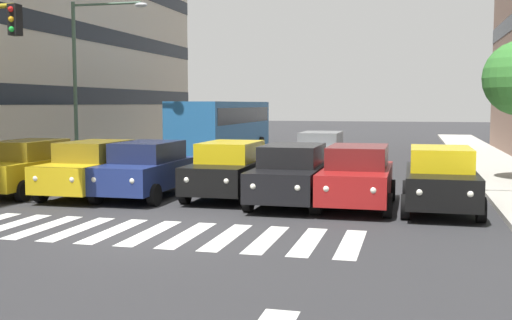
{
  "coord_description": "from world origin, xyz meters",
  "views": [
    {
      "loc": [
        -5.67,
        12.71,
        2.9
      ],
      "look_at": [
        -0.76,
        -6.74,
        1.07
      ],
      "focal_mm": 43.42,
      "sensor_mm": 36.0,
      "label": 1
    }
  ],
  "objects_px": {
    "car_4": "(146,169)",
    "car_5": "(93,168)",
    "car_3": "(230,169)",
    "car_row2_0": "(320,152)",
    "car_1": "(357,176)",
    "car_6": "(26,166)",
    "bus_behind_traffic": "(223,123)",
    "car_2": "(292,174)",
    "car_0": "(441,179)",
    "street_lamp_right": "(87,65)",
    "street_lamp_left": "(512,29)"
  },
  "relations": [
    {
      "from": "car_4",
      "to": "car_5",
      "type": "distance_m",
      "value": 1.74
    },
    {
      "from": "car_3",
      "to": "car_row2_0",
      "type": "bearing_deg",
      "value": -103.54
    },
    {
      "from": "car_1",
      "to": "car_3",
      "type": "height_order",
      "value": "same"
    },
    {
      "from": "car_row2_0",
      "to": "car_4",
      "type": "bearing_deg",
      "value": 61.63
    },
    {
      "from": "car_5",
      "to": "car_6",
      "type": "height_order",
      "value": "same"
    },
    {
      "from": "bus_behind_traffic",
      "to": "car_row2_0",
      "type": "bearing_deg",
      "value": 136.16
    },
    {
      "from": "car_4",
      "to": "car_6",
      "type": "distance_m",
      "value": 4.11
    },
    {
      "from": "car_2",
      "to": "car_row2_0",
      "type": "xyz_separation_m",
      "value": [
        0.36,
        -8.19,
        0.0
      ]
    },
    {
      "from": "car_4",
      "to": "car_row2_0",
      "type": "xyz_separation_m",
      "value": [
        -4.28,
        -7.92,
        0.0
      ]
    },
    {
      "from": "car_2",
      "to": "car_6",
      "type": "relative_size",
      "value": 1.0
    },
    {
      "from": "car_0",
      "to": "car_row2_0",
      "type": "bearing_deg",
      "value": -61.61
    },
    {
      "from": "bus_behind_traffic",
      "to": "street_lamp_right",
      "type": "relative_size",
      "value": 1.48
    },
    {
      "from": "car_4",
      "to": "street_lamp_right",
      "type": "xyz_separation_m",
      "value": [
        5.64,
        -6.58,
        3.67
      ]
    },
    {
      "from": "car_3",
      "to": "car_row2_0",
      "type": "height_order",
      "value": "same"
    },
    {
      "from": "car_4",
      "to": "car_6",
      "type": "relative_size",
      "value": 1.0
    },
    {
      "from": "car_0",
      "to": "car_5",
      "type": "height_order",
      "value": "same"
    },
    {
      "from": "car_1",
      "to": "street_lamp_right",
      "type": "xyz_separation_m",
      "value": [
        12.14,
        -6.84,
        3.67
      ]
    },
    {
      "from": "car_0",
      "to": "street_lamp_left",
      "type": "bearing_deg",
      "value": -174.13
    },
    {
      "from": "street_lamp_left",
      "to": "car_3",
      "type": "bearing_deg",
      "value": -5.39
    },
    {
      "from": "car_row2_0",
      "to": "car_5",
      "type": "bearing_deg",
      "value": 53.36
    },
    {
      "from": "car_1",
      "to": "car_5",
      "type": "xyz_separation_m",
      "value": [
        8.23,
        -0.1,
        0.0
      ]
    },
    {
      "from": "car_0",
      "to": "car_row2_0",
      "type": "relative_size",
      "value": 1.0
    },
    {
      "from": "car_1",
      "to": "street_lamp_left",
      "type": "bearing_deg",
      "value": -178.57
    },
    {
      "from": "car_5",
      "to": "car_3",
      "type": "bearing_deg",
      "value": -169.99
    },
    {
      "from": "car_3",
      "to": "street_lamp_left",
      "type": "height_order",
      "value": "street_lamp_left"
    },
    {
      "from": "car_1",
      "to": "street_lamp_left",
      "type": "distance_m",
      "value": 5.57
    },
    {
      "from": "car_2",
      "to": "bus_behind_traffic",
      "type": "distance_m",
      "value": 15.37
    },
    {
      "from": "street_lamp_right",
      "to": "car_6",
      "type": "bearing_deg",
      "value": 102.71
    },
    {
      "from": "car_5",
      "to": "car_0",
      "type": "bearing_deg",
      "value": 179.06
    },
    {
      "from": "bus_behind_traffic",
      "to": "car_1",
      "type": "bearing_deg",
      "value": 120.55
    },
    {
      "from": "car_row2_0",
      "to": "street_lamp_left",
      "type": "distance_m",
      "value": 10.89
    },
    {
      "from": "car_2",
      "to": "bus_behind_traffic",
      "type": "xyz_separation_m",
      "value": [
        6.36,
        -13.96,
        0.97
      ]
    },
    {
      "from": "street_lamp_left",
      "to": "street_lamp_right",
      "type": "bearing_deg",
      "value": -22.76
    },
    {
      "from": "car_0",
      "to": "street_lamp_right",
      "type": "bearing_deg",
      "value": -25.7
    },
    {
      "from": "car_5",
      "to": "bus_behind_traffic",
      "type": "xyz_separation_m",
      "value": [
        0.0,
        -13.85,
        0.97
      ]
    },
    {
      "from": "car_4",
      "to": "bus_behind_traffic",
      "type": "bearing_deg",
      "value": -82.78
    },
    {
      "from": "car_0",
      "to": "car_3",
      "type": "xyz_separation_m",
      "value": [
        6.22,
        -0.92,
        0.0
      ]
    },
    {
      "from": "car_6",
      "to": "car_4",
      "type": "bearing_deg",
      "value": -177.29
    },
    {
      "from": "car_2",
      "to": "car_6",
      "type": "height_order",
      "value": "same"
    },
    {
      "from": "car_row2_0",
      "to": "street_lamp_left",
      "type": "xyz_separation_m",
      "value": [
        -6.16,
        8.08,
        3.94
      ]
    },
    {
      "from": "car_1",
      "to": "car_4",
      "type": "bearing_deg",
      "value": -2.27
    },
    {
      "from": "car_0",
      "to": "bus_behind_traffic",
      "type": "relative_size",
      "value": 0.42
    },
    {
      "from": "car_0",
      "to": "car_4",
      "type": "relative_size",
      "value": 1.0
    },
    {
      "from": "street_lamp_right",
      "to": "bus_behind_traffic",
      "type": "bearing_deg",
      "value": -118.79
    },
    {
      "from": "car_3",
      "to": "car_6",
      "type": "distance_m",
      "value": 6.66
    },
    {
      "from": "car_3",
      "to": "car_4",
      "type": "xyz_separation_m",
      "value": [
        2.51,
        0.59,
        0.0
      ]
    },
    {
      "from": "bus_behind_traffic",
      "to": "car_5",
      "type": "bearing_deg",
      "value": 90.0
    },
    {
      "from": "car_5",
      "to": "bus_behind_traffic",
      "type": "height_order",
      "value": "bus_behind_traffic"
    },
    {
      "from": "car_1",
      "to": "bus_behind_traffic",
      "type": "bearing_deg",
      "value": -59.45
    },
    {
      "from": "car_2",
      "to": "street_lamp_left",
      "type": "height_order",
      "value": "street_lamp_left"
    }
  ]
}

